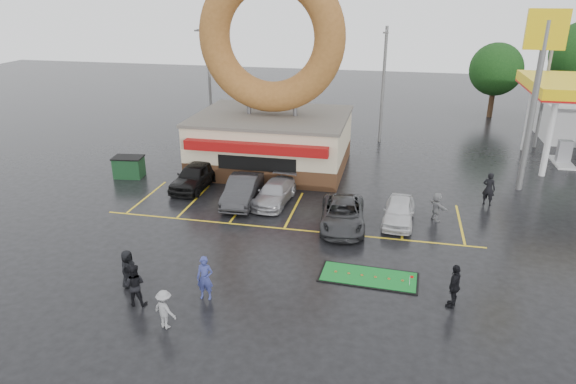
% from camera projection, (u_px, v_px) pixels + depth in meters
% --- Properties ---
extents(ground, '(120.00, 120.00, 0.00)m').
position_uv_depth(ground, '(268.00, 260.00, 23.53)').
color(ground, black).
rests_on(ground, ground).
extents(donut_shop, '(10.20, 8.70, 13.50)m').
position_uv_depth(donut_shop, '(272.00, 103.00, 34.25)').
color(donut_shop, '#472B19').
rests_on(donut_shop, ground).
extents(shell_sign, '(2.20, 0.36, 10.60)m').
position_uv_depth(shell_sign, '(540.00, 68.00, 29.13)').
color(shell_sign, slate).
rests_on(shell_sign, ground).
extents(streetlight_left, '(0.40, 2.21, 9.00)m').
position_uv_depth(streetlight_left, '(209.00, 78.00, 41.83)').
color(streetlight_left, slate).
rests_on(streetlight_left, ground).
extents(streetlight_mid, '(0.40, 2.21, 9.00)m').
position_uv_depth(streetlight_mid, '(383.00, 83.00, 39.97)').
color(streetlight_mid, slate).
rests_on(streetlight_mid, ground).
extents(streetlight_right, '(0.40, 2.21, 9.00)m').
position_uv_depth(streetlight_right, '(546.00, 86.00, 38.50)').
color(streetlight_right, slate).
rests_on(streetlight_right, ground).
extents(tree_far_d, '(4.90, 4.90, 7.00)m').
position_uv_depth(tree_far_d, '(496.00, 69.00, 48.14)').
color(tree_far_d, '#332114').
rests_on(tree_far_d, ground).
extents(car_black, '(2.12, 4.66, 1.55)m').
position_uv_depth(car_black, '(195.00, 176.00, 31.83)').
color(car_black, black).
rests_on(car_black, ground).
extents(car_dgrey, '(1.87, 4.72, 1.53)m').
position_uv_depth(car_dgrey, '(243.00, 190.00, 29.62)').
color(car_dgrey, '#28282A').
rests_on(car_dgrey, ground).
extents(car_silver, '(2.08, 4.40, 1.24)m').
position_uv_depth(car_silver, '(275.00, 193.00, 29.62)').
color(car_silver, '#9B9B9F').
rests_on(car_silver, ground).
extents(car_grey, '(2.72, 5.05, 1.35)m').
position_uv_depth(car_grey, '(343.00, 214.00, 26.66)').
color(car_grey, '#2F3032').
rests_on(car_grey, ground).
extents(car_white, '(1.79, 3.95, 1.32)m').
position_uv_depth(car_white, '(399.00, 211.00, 27.07)').
color(car_white, silver).
rests_on(car_white, ground).
extents(person_blue, '(0.70, 0.48, 1.85)m').
position_uv_depth(person_blue, '(205.00, 278.00, 20.31)').
color(person_blue, navy).
rests_on(person_blue, ground).
extents(person_blackjkt, '(0.95, 0.80, 1.75)m').
position_uv_depth(person_blackjkt, '(134.00, 285.00, 19.94)').
color(person_blackjkt, black).
rests_on(person_blackjkt, ground).
extents(person_hoodie, '(1.12, 0.87, 1.53)m').
position_uv_depth(person_hoodie, '(165.00, 309.00, 18.61)').
color(person_hoodie, gray).
rests_on(person_hoodie, ground).
extents(person_bystander, '(0.62, 0.87, 1.67)m').
position_uv_depth(person_bystander, '(128.00, 269.00, 21.16)').
color(person_bystander, black).
rests_on(person_bystander, ground).
extents(person_cameraman, '(0.80, 1.16, 1.83)m').
position_uv_depth(person_cameraman, '(455.00, 286.00, 19.81)').
color(person_cameraman, black).
rests_on(person_cameraman, ground).
extents(person_walker_near, '(1.15, 1.50, 1.58)m').
position_uv_depth(person_walker_near, '(437.00, 207.00, 27.30)').
color(person_walker_near, gray).
rests_on(person_walker_near, ground).
extents(person_walker_far, '(0.84, 0.72, 1.95)m').
position_uv_depth(person_walker_far, '(489.00, 189.00, 29.25)').
color(person_walker_far, black).
rests_on(person_walker_far, ground).
extents(dumpster, '(1.94, 1.42, 1.30)m').
position_uv_depth(dumpster, '(129.00, 167.00, 33.72)').
color(dumpster, '#194121').
rests_on(dumpster, ground).
extents(putting_green, '(4.29, 2.02, 0.53)m').
position_uv_depth(putting_green, '(369.00, 277.00, 22.10)').
color(putting_green, black).
rests_on(putting_green, ground).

